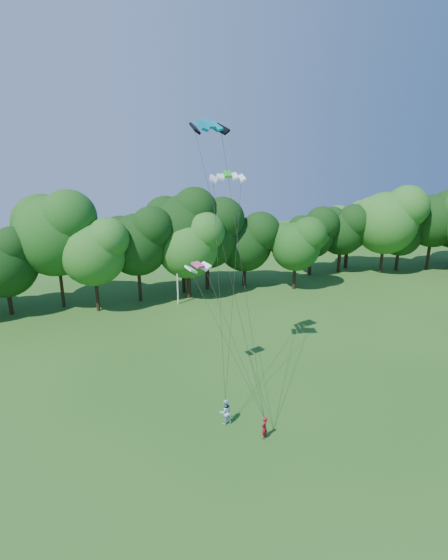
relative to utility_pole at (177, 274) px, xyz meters
name	(u,v)px	position (x,y,z in m)	size (l,w,h in m)	color
ground	(301,531)	(-1.49, -32.79, -3.76)	(160.00, 160.00, 0.00)	#1F4C14
utility_pole	(177,274)	(0.00, 0.00, 0.00)	(1.42, 0.46, 7.27)	silver
kite_flyer_left	(264,428)	(-0.34, -25.65, -2.98)	(0.57, 0.37, 1.56)	maroon
kite_flyer_right	(225,412)	(-2.22, -23.38, -2.84)	(0.89, 0.70, 1.84)	#ABD0EE
kite_teal	(208,124)	(-1.30, -17.14, 15.76)	(2.93, 1.90, 0.70)	#047993
kite_green	(227,174)	(-0.02, -17.43, 12.38)	(2.70, 1.63, 0.45)	green
kite_pink	(198,265)	(-2.34, -17.55, 5.95)	(2.11, 1.53, 0.32)	#E03E74
tree_back_center	(182,223)	(1.68, 3.92, 5.15)	(9.81, 9.81, 14.27)	black
tree_back_east	(349,226)	(27.65, 6.96, 2.69)	(7.10, 7.10, 10.33)	#301F13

